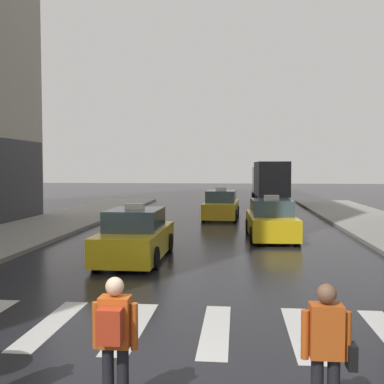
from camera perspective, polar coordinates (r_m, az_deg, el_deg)
crosswalk_markings at (r=8.81m, az=-2.30°, el=-16.38°), size 11.30×2.80×0.01m
taxi_lead at (r=14.88m, az=-6.97°, el=-5.52°), size 1.95×4.55×1.80m
taxi_second at (r=19.43m, az=9.72°, el=-3.53°), size 2.06×4.60×1.80m
taxi_third at (r=26.45m, az=3.61°, el=-1.76°), size 2.07×4.61×1.80m
box_truck at (r=35.66m, az=9.55°, el=1.26°), size 2.50×7.61×3.35m
pedestrian_with_backpack at (r=5.75m, az=-9.54°, el=-16.98°), size 0.55×0.43×1.65m
pedestrian_with_handbag at (r=5.64m, az=16.31°, el=-17.89°), size 0.60×0.24×1.65m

